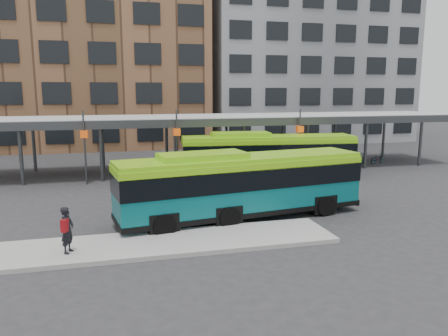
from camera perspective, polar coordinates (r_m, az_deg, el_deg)
ground at (r=21.81m, az=5.62°, el=-6.15°), size 120.00×120.00×0.00m
boarding_island at (r=17.78m, az=-8.05°, el=-9.72°), size 14.00×3.00×0.18m
canopy at (r=33.37m, az=-1.96°, el=6.37°), size 40.00×6.53×4.80m
building_brick at (r=51.95m, az=-18.04°, el=15.08°), size 26.00×14.00×22.00m
building_grey at (r=56.77m, az=10.08°, el=13.93°), size 24.00×14.00×20.00m
bus_front at (r=20.79m, az=2.26°, el=-2.03°), size 12.21×4.28×3.30m
bus_rear at (r=30.33m, az=5.71°, el=1.76°), size 12.09×3.73×3.28m
pedestrian at (r=17.12m, az=-19.79°, el=-7.59°), size 0.61×0.74×1.74m
bike_rack at (r=37.65m, az=16.99°, el=1.10°), size 4.89×1.62×1.02m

